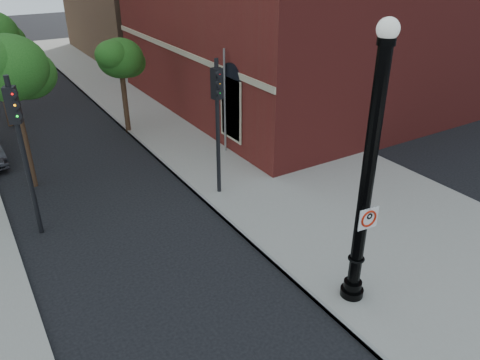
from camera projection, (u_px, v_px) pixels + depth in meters
ground at (246, 332)px, 10.90m from camera, size 120.00×120.00×0.00m
sidewalk_right at (240, 140)px, 21.26m from camera, size 8.00×60.00×0.12m
curb_edge at (159, 159)px, 19.40m from camera, size 0.10×60.00×0.14m
lamppost at (366, 189)px, 10.49m from camera, size 0.58×0.58×6.85m
no_parking_sign at (368, 218)px, 10.68m from camera, size 0.54×0.10×0.54m
traffic_signal_left at (19, 132)px, 13.12m from camera, size 0.40×0.44×4.96m
traffic_signal_right at (217, 107)px, 15.36m from camera, size 0.35×0.42×4.86m
utility_pole at (225, 103)px, 19.14m from camera, size 0.09×0.09×4.43m
street_tree_a at (10, 69)px, 15.51m from camera, size 3.05×2.76×5.50m
street_tree_c at (121, 59)px, 20.83m from camera, size 2.43×2.20×4.39m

